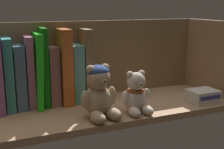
# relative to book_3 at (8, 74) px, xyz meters

# --- Properties ---
(shelf_board) EXTENTS (0.80, 0.27, 0.02)m
(shelf_board) POSITION_rel_book_3_xyz_m (0.28, -0.11, -0.12)
(shelf_board) COLOR #A87F5B
(shelf_board) RESTS_ON ground
(shelf_back_panel) EXTENTS (0.82, 0.01, 0.28)m
(shelf_back_panel) POSITION_rel_book_3_xyz_m (0.28, 0.03, 0.01)
(shelf_back_panel) COLOR brown
(shelf_back_panel) RESTS_ON ground
(shelf_side_panel_right) EXTENTS (0.02, 0.29, 0.28)m
(shelf_side_panel_right) POSITION_rel_book_3_xyz_m (0.68, -0.11, 0.01)
(shelf_side_panel_right) COLOR #A87F5B
(shelf_side_panel_right) RESTS_ON ground
(book_3) EXTENTS (0.03, 0.12, 0.22)m
(book_3) POSITION_rel_book_3_xyz_m (0.00, 0.00, 0.00)
(book_3) COLOR teal
(book_3) RESTS_ON shelf_board
(book_4) EXTENTS (0.03, 0.11, 0.20)m
(book_4) POSITION_rel_book_3_xyz_m (0.03, 0.00, -0.01)
(book_4) COLOR #46617B
(book_4) RESTS_ON shelf_board
(book_5) EXTENTS (0.02, 0.10, 0.22)m
(book_5) POSITION_rel_book_3_xyz_m (0.06, 0.00, 0.00)
(book_5) COLOR #A36080
(book_5) RESTS_ON shelf_board
(book_6) EXTENTS (0.03, 0.15, 0.23)m
(book_6) POSITION_rel_book_3_xyz_m (0.09, 0.00, 0.01)
(book_6) COLOR green
(book_6) RESTS_ON shelf_board
(book_7) EXTENTS (0.02, 0.11, 0.25)m
(book_7) POSITION_rel_book_3_xyz_m (0.11, 0.00, 0.01)
(book_7) COLOR #146712
(book_7) RESTS_ON shelf_board
(book_8) EXTENTS (0.03, 0.10, 0.19)m
(book_8) POSITION_rel_book_3_xyz_m (0.13, 0.00, -0.02)
(book_8) COLOR #925C5C
(book_8) RESTS_ON shelf_board
(book_9) EXTENTS (0.03, 0.13, 0.24)m
(book_9) POSITION_rel_book_3_xyz_m (0.17, 0.00, 0.01)
(book_9) COLOR #B45621
(book_9) RESTS_ON shelf_board
(book_10) EXTENTS (0.04, 0.12, 0.19)m
(book_10) POSITION_rel_book_3_xyz_m (0.21, 0.00, -0.01)
(book_10) COLOR teal
(book_10) RESTS_ON shelf_board
(book_11) EXTENTS (0.03, 0.11, 0.24)m
(book_11) POSITION_rel_book_3_xyz_m (0.24, 0.00, 0.01)
(book_11) COLOR brown
(book_11) RESTS_ON shelf_board
(teddy_bear_larger) EXTENTS (0.11, 0.12, 0.15)m
(teddy_bear_larger) POSITION_rel_book_3_xyz_m (0.23, -0.18, -0.04)
(teddy_bear_larger) COLOR tan
(teddy_bear_larger) RESTS_ON shelf_board
(teddy_bear_smaller) EXTENTS (0.09, 0.09, 0.13)m
(teddy_bear_smaller) POSITION_rel_book_3_xyz_m (0.34, -0.19, -0.06)
(teddy_bear_smaller) COLOR beige
(teddy_bear_smaller) RESTS_ON shelf_board
(small_product_box) EXTENTS (0.09, 0.07, 0.04)m
(small_product_box) POSITION_rel_book_3_xyz_m (0.59, -0.19, -0.09)
(small_product_box) COLOR silver
(small_product_box) RESTS_ON shelf_board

